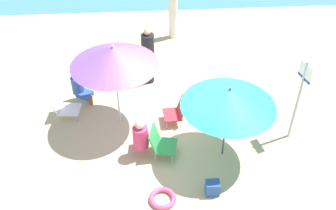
{
  "coord_description": "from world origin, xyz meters",
  "views": [
    {
      "loc": [
        -0.86,
        -6.54,
        6.37
      ],
      "look_at": [
        -0.36,
        0.37,
        0.7
      ],
      "focal_mm": 42.18,
      "sensor_mm": 36.0,
      "label": 1
    }
  ],
  "objects": [
    {
      "name": "ground_plane",
      "position": [
        0.0,
        0.0,
        0.0
      ],
      "size": [
        40.0,
        40.0,
        0.0
      ],
      "primitive_type": "plane",
      "color": "#D3BC8C"
    },
    {
      "name": "umbrella_teal",
      "position": [
        0.77,
        -0.56,
        1.58
      ],
      "size": [
        1.93,
        1.93,
        1.83
      ],
      "color": "#4C4C51",
      "rests_on": "ground_plane"
    },
    {
      "name": "umbrella_purple",
      "position": [
        -1.5,
        0.67,
        1.86
      ],
      "size": [
        1.93,
        1.93,
        2.15
      ],
      "color": "silver",
      "rests_on": "ground_plane"
    },
    {
      "name": "beach_chair_a",
      "position": [
        -0.13,
        0.58,
        0.34
      ],
      "size": [
        0.55,
        0.54,
        0.66
      ],
      "rotation": [
        0.0,
        0.0,
        3.22
      ],
      "color": "red",
      "rests_on": "ground_plane"
    },
    {
      "name": "beach_chair_b",
      "position": [
        -2.84,
        0.98,
        0.27
      ],
      "size": [
        0.65,
        0.54,
        0.55
      ],
      "rotation": [
        0.0,
        0.0,
        -0.1
      ],
      "color": "white",
      "rests_on": "ground_plane"
    },
    {
      "name": "beach_chair_c",
      "position": [
        -0.59,
        -0.46,
        0.36
      ],
      "size": [
        0.66,
        0.64,
        0.69
      ],
      "rotation": [
        0.0,
        0.0,
        -0.24
      ],
      "color": "#33934C",
      "rests_on": "ground_plane"
    },
    {
      "name": "beach_chair_d",
      "position": [
        1.35,
        0.69,
        0.34
      ],
      "size": [
        0.71,
        0.69,
        0.65
      ],
      "rotation": [
        0.0,
        0.0,
        -1.94
      ],
      "color": "navy",
      "rests_on": "ground_plane"
    },
    {
      "name": "person_a",
      "position": [
        0.1,
        4.71,
        0.8
      ],
      "size": [
        0.29,
        0.29,
        1.59
      ],
      "rotation": [
        0.0,
        0.0,
        2.86
      ],
      "color": "silver",
      "rests_on": "ground_plane"
    },
    {
      "name": "person_b",
      "position": [
        -2.51,
        1.56,
        0.47
      ],
      "size": [
        0.54,
        0.46,
        0.93
      ],
      "rotation": [
        0.0,
        0.0,
        5.76
      ],
      "color": "#2D519E",
      "rests_on": "ground_plane"
    },
    {
      "name": "person_c",
      "position": [
        -1.01,
        -0.42,
        0.52
      ],
      "size": [
        0.36,
        0.56,
        1.02
      ],
      "rotation": [
        0.0,
        0.0,
        1.49
      ],
      "color": "#DB3866",
      "rests_on": "ground_plane"
    },
    {
      "name": "person_d",
      "position": [
        -0.75,
        2.32,
        0.81
      ],
      "size": [
        0.34,
        0.34,
        1.62
      ],
      "rotation": [
        0.0,
        0.0,
        5.5
      ],
      "color": "black",
      "rests_on": "ground_plane"
    },
    {
      "name": "warning_sign",
      "position": [
        2.42,
        -0.1,
        1.31
      ],
      "size": [
        0.12,
        0.42,
        2.04
      ],
      "rotation": [
        0.0,
        0.0,
        0.21
      ],
      "color": "#ADADB2",
      "rests_on": "ground_plane"
    },
    {
      "name": "swim_ring",
      "position": [
        -0.62,
        -1.72,
        0.05
      ],
      "size": [
        0.54,
        0.54,
        0.1
      ],
      "primitive_type": "torus",
      "color": "#E54C7F",
      "rests_on": "ground_plane"
    },
    {
      "name": "beach_bag",
      "position": [
        0.38,
        -1.62,
        0.16
      ],
      "size": [
        0.28,
        0.22,
        0.32
      ],
      "primitive_type": "cube",
      "rotation": [
        0.0,
        0.0,
        3.13
      ],
      "color": "#2D519E",
      "rests_on": "ground_plane"
    }
  ]
}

